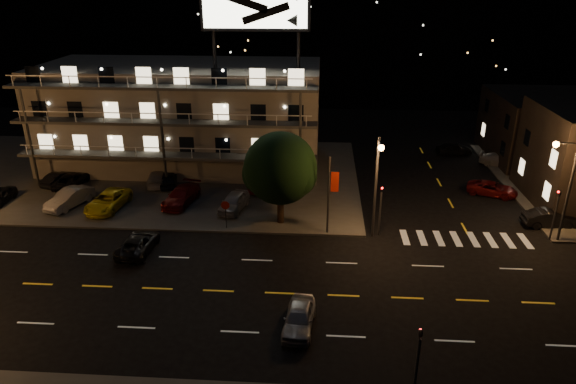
# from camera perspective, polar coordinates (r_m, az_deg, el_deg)

# --- Properties ---
(ground) EXTENTS (140.00, 140.00, 0.00)m
(ground) POSITION_cam_1_polar(r_m,az_deg,el_deg) (33.51, -4.31, -11.03)
(ground) COLOR black
(ground) RESTS_ON ground
(curb_nw) EXTENTS (44.00, 24.00, 0.15)m
(curb_nw) POSITION_cam_1_polar(r_m,az_deg,el_deg) (54.19, -16.21, 1.88)
(curb_nw) COLOR #3E3E3B
(curb_nw) RESTS_ON ground
(motel) EXTENTS (28.00, 13.80, 18.10)m
(motel) POSITION_cam_1_polar(r_m,az_deg,el_deg) (54.96, -11.48, 8.41)
(motel) COLOR gray
(motel) RESTS_ON ground
(side_bldg_back) EXTENTS (14.06, 12.00, 7.00)m
(side_bldg_back) POSITION_cam_1_polar(r_m,az_deg,el_deg) (63.00, 27.89, 6.29)
(side_bldg_back) COLOR black
(side_bldg_back) RESTS_ON ground
(hill_backdrop) EXTENTS (120.00, 25.00, 24.00)m
(hill_backdrop) POSITION_cam_1_polar(r_m,az_deg,el_deg) (97.08, -2.40, 18.66)
(hill_backdrop) COLOR black
(hill_backdrop) RESTS_ON ground
(streetlight_nc) EXTENTS (0.44, 1.92, 8.00)m
(streetlight_nc) POSITION_cam_1_polar(r_m,az_deg,el_deg) (38.22, 9.84, 1.53)
(streetlight_nc) COLOR #2D2D30
(streetlight_nc) RESTS_ON ground
(streetlight_ne) EXTENTS (1.92, 0.44, 8.00)m
(streetlight_ne) POSITION_cam_1_polar(r_m,az_deg,el_deg) (42.27, 28.49, 1.10)
(streetlight_ne) COLOR #2D2D30
(streetlight_ne) RESTS_ON ground
(signal_nw) EXTENTS (0.20, 0.27, 4.60)m
(signal_nw) POSITION_cam_1_polar(r_m,az_deg,el_deg) (39.71, 10.26, -1.41)
(signal_nw) COLOR #2D2D30
(signal_nw) RESTS_ON ground
(signal_sw) EXTENTS (0.20, 0.27, 4.60)m
(signal_sw) POSITION_cam_1_polar(r_m,az_deg,el_deg) (25.34, 14.23, -17.39)
(signal_sw) COLOR #2D2D30
(signal_sw) RESTS_ON ground
(signal_ne) EXTENTS (0.27, 0.20, 4.60)m
(signal_ne) POSITION_cam_1_polar(r_m,az_deg,el_deg) (43.22, 27.63, -1.74)
(signal_ne) COLOR #2D2D30
(signal_ne) RESTS_ON ground
(banner_north) EXTENTS (0.83, 0.16, 6.40)m
(banner_north) POSITION_cam_1_polar(r_m,az_deg,el_deg) (39.00, 4.64, -0.18)
(banner_north) COLOR #2D2D30
(banner_north) RESTS_ON ground
(stop_sign) EXTENTS (0.91, 0.11, 2.61)m
(stop_sign) POSITION_cam_1_polar(r_m,az_deg,el_deg) (40.51, -6.95, -2.03)
(stop_sign) COLOR #2D2D30
(stop_sign) RESTS_ON ground
(tree) EXTENTS (5.99, 5.77, 7.55)m
(tree) POSITION_cam_1_polar(r_m,az_deg,el_deg) (40.15, -0.93, 2.43)
(tree) COLOR black
(tree) RESTS_ON curb_nw
(lot_car_0) EXTENTS (1.48, 3.64, 1.24)m
(lot_car_0) POSITION_cam_1_polar(r_m,az_deg,el_deg) (51.83, -29.35, -0.39)
(lot_car_0) COLOR black
(lot_car_0) RESTS_ON curb_nw
(lot_car_1) EXTENTS (3.07, 4.90, 1.52)m
(lot_car_1) POSITION_cam_1_polar(r_m,az_deg,el_deg) (48.25, -23.10, -0.63)
(lot_car_1) COLOR #939499
(lot_car_1) RESTS_ON curb_nw
(lot_car_2) EXTENTS (2.92, 5.37, 1.43)m
(lot_car_2) POSITION_cam_1_polar(r_m,az_deg,el_deg) (46.59, -19.37, -0.94)
(lot_car_2) COLOR yellow
(lot_car_2) RESTS_ON curb_nw
(lot_car_3) EXTENTS (2.91, 5.23, 1.43)m
(lot_car_3) POSITION_cam_1_polar(r_m,az_deg,el_deg) (45.92, -11.77, -0.42)
(lot_car_3) COLOR #5E0D0E
(lot_car_3) RESTS_ON curb_nw
(lot_car_4) EXTENTS (2.52, 4.51, 1.45)m
(lot_car_4) POSITION_cam_1_polar(r_m,az_deg,el_deg) (44.02, -6.04, -1.08)
(lot_car_4) COLOR #939499
(lot_car_4) RESTS_ON curb_nw
(lot_car_5) EXTENTS (2.26, 4.03, 1.26)m
(lot_car_5) POSITION_cam_1_polar(r_m,az_deg,el_deg) (53.78, -24.07, 1.40)
(lot_car_5) COLOR black
(lot_car_5) RESTS_ON curb_nw
(lot_car_6) EXTENTS (2.26, 4.57, 1.25)m
(lot_car_6) POSITION_cam_1_polar(r_m,az_deg,el_deg) (52.95, -22.95, 1.26)
(lot_car_6) COLOR black
(lot_car_6) RESTS_ON curb_nw
(lot_car_7) EXTENTS (2.58, 4.72, 1.30)m
(lot_car_7) POSITION_cam_1_polar(r_m,az_deg,el_deg) (50.74, -14.27, 1.54)
(lot_car_7) COLOR #939499
(lot_car_7) RESTS_ON curb_nw
(lot_car_8) EXTENTS (2.44, 4.21, 1.35)m
(lot_car_8) POSITION_cam_1_polar(r_m,az_deg,el_deg) (50.20, -13.12, 1.45)
(lot_car_8) COLOR black
(lot_car_8) RESTS_ON curb_nw
(lot_car_9) EXTENTS (2.72, 4.20, 1.31)m
(lot_car_9) POSITION_cam_1_polar(r_m,az_deg,el_deg) (47.79, -2.67, 0.92)
(lot_car_9) COLOR #5E0D0E
(lot_car_9) RESTS_ON curb_nw
(side_car_0) EXTENTS (4.29, 1.62, 1.40)m
(side_car_0) POSITION_cam_1_polar(r_m,az_deg,el_deg) (46.30, 27.11, -2.62)
(side_car_0) COLOR black
(side_car_0) RESTS_ON ground
(side_car_1) EXTENTS (4.87, 3.60, 1.23)m
(side_car_1) POSITION_cam_1_polar(r_m,az_deg,el_deg) (50.74, 21.75, 0.34)
(side_car_1) COLOR #5E0D0E
(side_car_1) RESTS_ON ground
(side_car_2) EXTENTS (4.72, 3.44, 1.27)m
(side_car_2) POSITION_cam_1_polar(r_m,az_deg,el_deg) (58.92, 22.58, 3.27)
(side_car_2) COLOR #939499
(side_car_2) RESTS_ON ground
(side_car_3) EXTENTS (4.15, 2.15, 1.35)m
(side_car_3) POSITION_cam_1_polar(r_m,az_deg,el_deg) (61.00, 17.98, 4.60)
(side_car_3) COLOR black
(side_car_3) RESTS_ON ground
(road_car_east) EXTENTS (1.99, 4.20, 1.39)m
(road_car_east) POSITION_cam_1_polar(r_m,az_deg,el_deg) (30.11, 1.25, -13.76)
(road_car_east) COLOR #939499
(road_car_east) RESTS_ON ground
(road_car_west) EXTENTS (2.33, 4.69, 1.28)m
(road_car_west) POSITION_cam_1_polar(r_m,az_deg,el_deg) (39.17, -16.31, -5.52)
(road_car_west) COLOR black
(road_car_west) RESTS_ON ground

